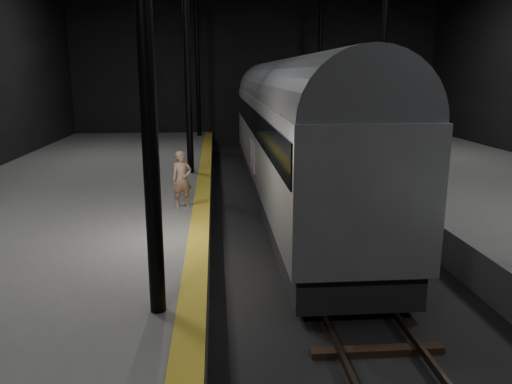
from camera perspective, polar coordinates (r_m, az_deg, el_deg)
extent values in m
plane|color=black|center=(13.02, 8.17, -8.63)|extent=(44.00, 44.00, 0.00)
cube|color=#525250|center=(13.39, -25.14, -6.91)|extent=(9.00, 43.80, 1.00)
cube|color=olive|center=(12.38, -6.56, -4.82)|extent=(0.50, 43.80, 0.01)
cube|color=#3F3328|center=(12.82, 5.02, -8.08)|extent=(0.08, 43.00, 0.14)
cube|color=#3F3328|center=(13.13, 11.29, -7.77)|extent=(0.08, 43.00, 0.14)
cube|color=black|center=(13.00, 8.18, -8.39)|extent=(2.40, 42.00, 0.12)
cylinder|color=black|center=(19.81, -7.90, 16.60)|extent=(0.26, 0.26, 10.00)
cylinder|color=black|center=(20.86, 14.35, 16.16)|extent=(0.26, 0.26, 10.00)
cylinder|color=black|center=(31.79, -6.73, 15.39)|extent=(0.26, 0.26, 10.00)
cylinder|color=black|center=(32.45, 7.32, 15.34)|extent=(0.26, 0.26, 10.00)
cube|color=#969A9E|center=(18.78, 3.95, 6.20)|extent=(2.85, 19.69, 2.95)
cube|color=black|center=(19.10, 3.86, 0.69)|extent=(2.61, 19.29, 0.84)
cube|color=black|center=(18.71, 3.98, 8.30)|extent=(2.91, 19.39, 0.89)
cylinder|color=slate|center=(18.65, 4.02, 10.71)|extent=(2.80, 19.49, 2.80)
cube|color=black|center=(12.71, 8.43, -7.77)|extent=(1.77, 2.17, 0.34)
cube|color=black|center=(25.87, 1.60, 3.26)|extent=(1.77, 2.17, 0.34)
cube|color=silver|center=(17.73, -0.28, 3.88)|extent=(0.04, 0.74, 1.03)
cube|color=silver|center=(18.90, -0.56, 4.47)|extent=(0.04, 0.74, 1.03)
cylinder|color=#AA2D15|center=(17.95, -0.39, 3.20)|extent=(0.03, 0.26, 0.26)
cylinder|color=#AA2D15|center=(19.11, -0.65, 3.82)|extent=(0.03, 0.26, 0.26)
imported|color=#8D6C56|center=(14.78, -8.47, 1.46)|extent=(0.71, 0.60, 1.67)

